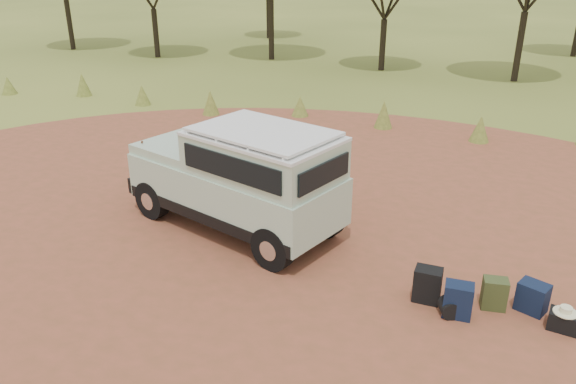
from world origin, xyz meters
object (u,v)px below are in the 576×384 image
(safari_vehicle, at_px, (240,180))
(walking_staff, at_px, (140,173))
(backpack_navy, at_px, (458,300))
(duffel_navy, at_px, (532,297))
(hard_case, at_px, (563,321))
(backpack_black, at_px, (427,285))
(backpack_olive, at_px, (494,294))

(safari_vehicle, distance_m, walking_staff, 2.57)
(backpack_navy, bearing_deg, duffel_navy, 24.13)
(walking_staff, height_order, hard_case, walking_staff)
(hard_case, bearing_deg, walking_staff, 178.62)
(backpack_navy, distance_m, hard_case, 1.57)
(safari_vehicle, height_order, backpack_navy, safari_vehicle)
(backpack_black, height_order, backpack_navy, backpack_black)
(backpack_navy, relative_size, hard_case, 1.34)
(backpack_olive, relative_size, duffel_navy, 1.06)
(walking_staff, distance_m, hard_case, 8.74)
(walking_staff, relative_size, duffel_navy, 3.38)
(backpack_olive, height_order, duffel_navy, backpack_olive)
(hard_case, bearing_deg, duffel_navy, 150.45)
(backpack_black, relative_size, backpack_navy, 1.04)
(backpack_navy, height_order, duffel_navy, backpack_navy)
(safari_vehicle, distance_m, backpack_navy, 4.81)
(duffel_navy, distance_m, hard_case, 0.58)
(backpack_black, distance_m, hard_case, 2.07)
(backpack_navy, bearing_deg, hard_case, 4.86)
(backpack_black, bearing_deg, safari_vehicle, 163.09)
(backpack_navy, xyz_separation_m, backpack_olive, (0.53, 0.43, -0.02))
(backpack_olive, xyz_separation_m, duffel_navy, (0.58, 0.13, -0.01))
(backpack_black, bearing_deg, backpack_navy, -25.76)
(walking_staff, xyz_separation_m, backpack_navy, (7.01, -1.80, -0.52))
(duffel_navy, bearing_deg, backpack_navy, -129.86)
(backpack_olive, bearing_deg, duffel_navy, 4.28)
(backpack_olive, bearing_deg, safari_vehicle, 158.74)
(safari_vehicle, distance_m, backpack_olive, 5.20)
(walking_staff, xyz_separation_m, backpack_olive, (7.55, -1.38, -0.55))
(safari_vehicle, xyz_separation_m, backpack_olive, (5.00, -1.15, -0.83))
(backpack_black, relative_size, backpack_olive, 1.12)
(safari_vehicle, bearing_deg, backpack_black, 0.14)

